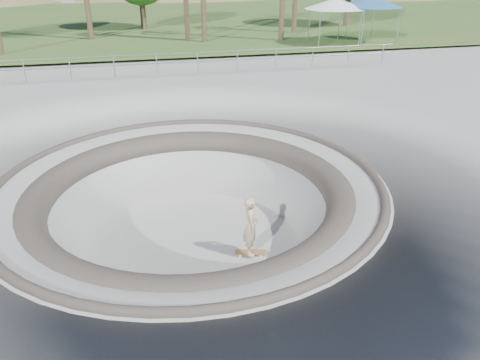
{
  "coord_description": "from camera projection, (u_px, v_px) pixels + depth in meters",
  "views": [
    {
      "loc": [
        -1.19,
        -11.11,
        5.4
      ],
      "look_at": [
        1.38,
        0.06,
        -0.1
      ],
      "focal_mm": 35.0,
      "sensor_mm": 36.0,
      "label": 1
    }
  ],
  "objects": [
    {
      "name": "skateboard",
      "position": [
        250.0,
        253.0,
        12.63
      ],
      "size": [
        0.87,
        0.42,
        0.09
      ],
      "color": "olive",
      "rests_on": "ground"
    },
    {
      "name": "skate_bowl",
      "position": [
        193.0,
        241.0,
        13.13
      ],
      "size": [
        14.0,
        14.0,
        4.1
      ],
      "color": "#ADAEA8",
      "rests_on": "ground"
    },
    {
      "name": "ground",
      "position": [
        190.0,
        183.0,
        12.34
      ],
      "size": [
        180.0,
        180.0,
        0.0
      ],
      "primitive_type": "plane",
      "color": "#ADAEA8",
      "rests_on": "ground"
    },
    {
      "name": "skater",
      "position": [
        251.0,
        226.0,
        12.26
      ],
      "size": [
        0.48,
        0.66,
        1.65
      ],
      "primitive_type": "imported",
      "rotation": [
        0.0,
        0.0,
        1.42
      ],
      "color": "#CFB786",
      "rests_on": "skateboard"
    },
    {
      "name": "distant_hills",
      "position": [
        166.0,
        53.0,
        66.37
      ],
      "size": [
        103.2,
        45.0,
        28.6
      ],
      "color": "olive",
      "rests_on": "ground"
    },
    {
      "name": "canopy_blue",
      "position": [
        371.0,
        1.0,
        29.8
      ],
      "size": [
        5.65,
        5.65,
        2.88
      ],
      "color": "#989AA1",
      "rests_on": "ground"
    },
    {
      "name": "grass_strip",
      "position": [
        141.0,
        20.0,
        42.12
      ],
      "size": [
        180.0,
        36.0,
        0.12
      ],
      "color": "#355E25",
      "rests_on": "ground"
    },
    {
      "name": "canopy_white",
      "position": [
        336.0,
        4.0,
        29.36
      ],
      "size": [
        5.44,
        5.44,
        2.76
      ],
      "color": "#989AA1",
      "rests_on": "ground"
    },
    {
      "name": "safety_railing",
      "position": [
        157.0,
        64.0,
        22.58
      ],
      "size": [
        25.0,
        0.06,
        1.03
      ],
      "color": "#989AA1",
      "rests_on": "ground"
    }
  ]
}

